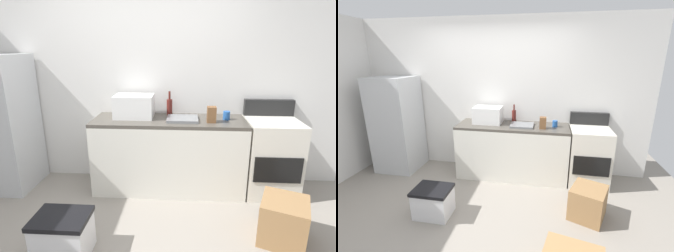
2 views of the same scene
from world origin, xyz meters
TOP-DOWN VIEW (x-y plane):
  - wall_back at (0.00, 1.55)m, footprint 5.00×0.10m
  - kitchen_counter at (0.30, 1.20)m, footprint 1.80×0.60m
  - refrigerator at (-1.75, 1.15)m, footprint 0.68×0.66m
  - stove_oven at (1.52, 1.21)m, footprint 0.60×0.61m
  - microwave at (-0.12, 1.27)m, footprint 0.46×0.34m
  - sink_basin at (0.46, 1.17)m, footprint 0.36×0.32m
  - wine_bottle at (0.29, 1.40)m, footprint 0.07×0.07m
  - coffee_mug at (0.97, 1.22)m, footprint 0.08×0.08m
  - knife_block at (0.79, 1.10)m, footprint 0.10×0.10m
  - cardboard_box_large at (1.40, 0.30)m, footprint 0.52×0.54m
  - storage_bin at (-0.53, -0.01)m, footprint 0.46×0.36m

SIDE VIEW (x-z plane):
  - storage_bin at x=-0.53m, z-range 0.00..0.38m
  - cardboard_box_large at x=1.40m, z-range 0.00..0.41m
  - kitchen_counter at x=0.30m, z-range 0.00..0.90m
  - stove_oven at x=1.52m, z-range -0.08..1.02m
  - refrigerator at x=-1.75m, z-range 0.00..1.64m
  - sink_basin at x=0.46m, z-range 0.90..0.93m
  - coffee_mug at x=0.97m, z-range 0.90..1.00m
  - knife_block at x=0.79m, z-range 0.90..1.08m
  - wine_bottle at x=0.29m, z-range 0.86..1.16m
  - microwave at x=-0.12m, z-range 0.90..1.17m
  - wall_back at x=0.00m, z-range 0.00..2.60m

